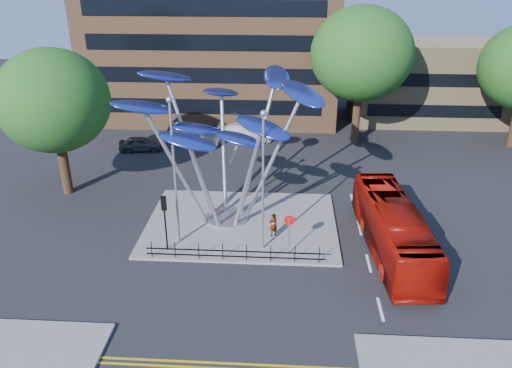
# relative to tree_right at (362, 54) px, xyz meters

# --- Properties ---
(ground) EXTENTS (120.00, 120.00, 0.00)m
(ground) POSITION_rel_tree_right_xyz_m (-8.00, -22.00, -8.04)
(ground) COLOR black
(ground) RESTS_ON ground
(traffic_island) EXTENTS (12.00, 9.00, 0.15)m
(traffic_island) POSITION_rel_tree_right_xyz_m (-9.00, -16.00, -7.96)
(traffic_island) COLOR slate
(traffic_island) RESTS_ON ground
(double_yellow_near) EXTENTS (40.00, 0.12, 0.01)m
(double_yellow_near) POSITION_rel_tree_right_xyz_m (-8.00, -28.00, -8.03)
(double_yellow_near) COLOR gold
(double_yellow_near) RESTS_ON ground
(low_building_near) EXTENTS (15.00, 8.00, 8.00)m
(low_building_near) POSITION_rel_tree_right_xyz_m (8.00, 8.00, -4.04)
(low_building_near) COLOR tan
(low_building_near) RESTS_ON ground
(tree_right) EXTENTS (8.80, 8.80, 12.11)m
(tree_right) POSITION_rel_tree_right_xyz_m (0.00, 0.00, 0.00)
(tree_right) COLOR black
(tree_right) RESTS_ON ground
(tree_left) EXTENTS (7.60, 7.60, 10.32)m
(tree_left) POSITION_rel_tree_right_xyz_m (-22.00, -12.00, -1.24)
(tree_left) COLOR black
(tree_left) RESTS_ON ground
(leaf_sculpture) EXTENTS (12.72, 9.54, 9.51)m
(leaf_sculpture) POSITION_rel_tree_right_xyz_m (-10.07, -15.32, -1.16)
(leaf_sculpture) COLOR #9EA0A5
(leaf_sculpture) RESTS_ON traffic_island
(street_lamp_left) EXTENTS (0.36, 0.36, 8.80)m
(street_lamp_left) POSITION_rel_tree_right_xyz_m (-12.50, -18.50, -2.68)
(street_lamp_left) COLOR #9EA0A5
(street_lamp_left) RESTS_ON traffic_island
(street_lamp_right) EXTENTS (0.36, 0.36, 8.30)m
(street_lamp_right) POSITION_rel_tree_right_xyz_m (-7.50, -19.00, -2.94)
(street_lamp_right) COLOR #9EA0A5
(street_lamp_right) RESTS_ON traffic_island
(traffic_light_island) EXTENTS (0.28, 0.18, 3.42)m
(traffic_light_island) POSITION_rel_tree_right_xyz_m (-13.00, -19.50, -5.42)
(traffic_light_island) COLOR black
(traffic_light_island) RESTS_ON traffic_island
(no_entry_sign_island) EXTENTS (0.60, 0.10, 2.45)m
(no_entry_sign_island) POSITION_rel_tree_right_xyz_m (-6.00, -19.48, -6.22)
(no_entry_sign_island) COLOR #9EA0A5
(no_entry_sign_island) RESTS_ON traffic_island
(pedestrian_railing_front) EXTENTS (10.00, 0.06, 1.00)m
(pedestrian_railing_front) POSITION_rel_tree_right_xyz_m (-9.00, -20.30, -7.48)
(pedestrian_railing_front) COLOR black
(pedestrian_railing_front) RESTS_ON traffic_island
(red_bus) EXTENTS (3.30, 10.94, 3.00)m
(red_bus) POSITION_rel_tree_right_xyz_m (-0.09, -18.61, -6.54)
(red_bus) COLOR #930E06
(red_bus) RESTS_ON ground
(pedestrian) EXTENTS (0.66, 0.60, 1.52)m
(pedestrian) POSITION_rel_tree_right_xyz_m (-6.93, -17.57, -7.13)
(pedestrian) COLOR gray
(pedestrian) RESTS_ON traffic_island
(parked_car_left) EXTENTS (3.92, 2.03, 1.27)m
(parked_car_left) POSITION_rel_tree_right_xyz_m (-19.03, -3.22, -7.40)
(parked_car_left) COLOR #393A40
(parked_car_left) RESTS_ON ground
(parked_car_mid) EXTENTS (4.74, 2.18, 1.51)m
(parked_car_mid) POSITION_rel_tree_right_xyz_m (-14.53, -1.31, -7.28)
(parked_car_mid) COLOR #9C9DA3
(parked_car_mid) RESTS_ON ground
(parked_car_right) EXTENTS (5.27, 2.36, 1.50)m
(parked_car_right) POSITION_rel_tree_right_xyz_m (-10.03, 0.29, -7.29)
(parked_car_right) COLOR silver
(parked_car_right) RESTS_ON ground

